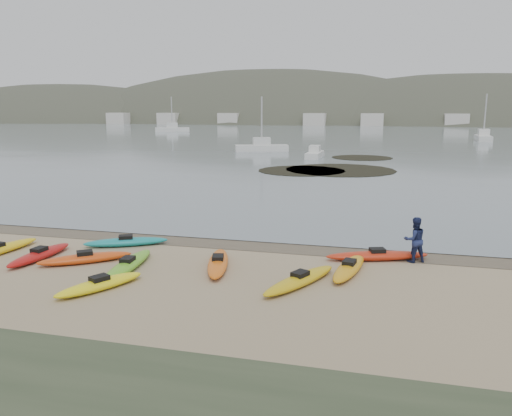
# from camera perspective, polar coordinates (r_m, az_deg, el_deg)

# --- Properties ---
(ground) EXTENTS (600.00, 600.00, 0.00)m
(ground) POSITION_cam_1_polar(r_m,az_deg,el_deg) (21.45, 0.00, -3.93)
(ground) COLOR tan
(ground) RESTS_ON ground
(wet_sand) EXTENTS (60.00, 60.00, 0.00)m
(wet_sand) POSITION_cam_1_polar(r_m,az_deg,el_deg) (21.17, -0.20, -4.13)
(wet_sand) COLOR brown
(wet_sand) RESTS_ON ground
(water) EXTENTS (1200.00, 1200.00, 0.00)m
(water) POSITION_cam_1_polar(r_m,az_deg,el_deg) (320.16, 13.47, 10.03)
(water) COLOR slate
(water) RESTS_ON ground
(kayaks) EXTENTS (21.81, 9.56, 0.34)m
(kayaks) POSITION_cam_1_polar(r_m,az_deg,el_deg) (18.30, -8.49, -6.22)
(kayaks) COLOR gold
(kayaks) RESTS_ON ground
(person_east) EXTENTS (1.02, 0.92, 1.71)m
(person_east) POSITION_cam_1_polar(r_m,az_deg,el_deg) (19.46, 17.67, -3.47)
(person_east) COLOR navy
(person_east) RESTS_ON ground
(kelp_mats) EXTENTS (12.43, 21.18, 0.04)m
(kelp_mats) POSITION_cam_1_polar(r_m,az_deg,el_deg) (49.18, 9.04, 4.64)
(kelp_mats) COLOR black
(kelp_mats) RESTS_ON water
(moored_boats) EXTENTS (105.22, 83.80, 1.20)m
(moored_boats) POSITION_cam_1_polar(r_m,az_deg,el_deg) (104.15, 15.56, 8.13)
(moored_boats) COLOR silver
(moored_boats) RESTS_ON ground
(far_hills) EXTENTS (550.00, 135.00, 80.00)m
(far_hills) POSITION_cam_1_polar(r_m,az_deg,el_deg) (217.84, 23.24, 4.74)
(far_hills) COLOR #384235
(far_hills) RESTS_ON ground
(far_town) EXTENTS (199.00, 5.00, 4.00)m
(far_town) POSITION_cam_1_polar(r_m,az_deg,el_deg) (165.11, 14.71, 9.71)
(far_town) COLOR beige
(far_town) RESTS_ON ground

